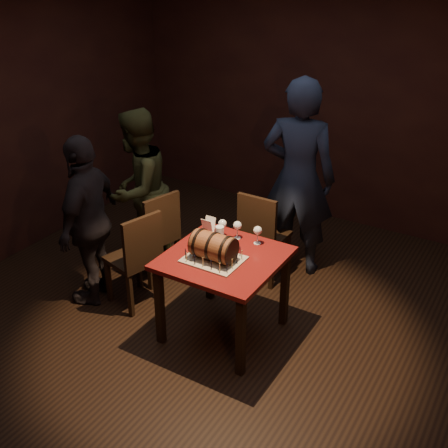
# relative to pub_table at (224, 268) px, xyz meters

# --- Properties ---
(room_shell) EXTENTS (5.04, 5.04, 2.80)m
(room_shell) POSITION_rel_pub_table_xyz_m (-0.12, 0.10, 0.76)
(room_shell) COLOR black
(room_shell) RESTS_ON ground
(pub_table) EXTENTS (0.90, 0.90, 0.75)m
(pub_table) POSITION_rel_pub_table_xyz_m (0.00, 0.00, 0.00)
(pub_table) COLOR #550E0E
(pub_table) RESTS_ON ground
(cake_board) EXTENTS (0.45, 0.35, 0.01)m
(cake_board) POSITION_rel_pub_table_xyz_m (-0.04, -0.09, 0.12)
(cake_board) COLOR #ADA08B
(cake_board) RESTS_ON pub_table
(barrel_cake) EXTENTS (0.40, 0.24, 0.24)m
(barrel_cake) POSITION_rel_pub_table_xyz_m (-0.04, -0.09, 0.23)
(barrel_cake) COLOR brown
(barrel_cake) RESTS_ON cake_board
(birthday_candles) EXTENTS (0.40, 0.30, 0.09)m
(birthday_candles) POSITION_rel_pub_table_xyz_m (-0.04, -0.09, 0.16)
(birthday_candles) COLOR #E5D488
(birthday_candles) RESTS_ON cake_board
(wine_glass_left) EXTENTS (0.07, 0.07, 0.16)m
(wine_glass_left) POSITION_rel_pub_table_xyz_m (-0.18, 0.28, 0.23)
(wine_glass_left) COLOR silver
(wine_glass_left) RESTS_ON pub_table
(wine_glass_mid) EXTENTS (0.07, 0.07, 0.16)m
(wine_glass_mid) POSITION_rel_pub_table_xyz_m (-0.06, 0.32, 0.23)
(wine_glass_mid) COLOR silver
(wine_glass_mid) RESTS_ON pub_table
(wine_glass_right) EXTENTS (0.07, 0.07, 0.16)m
(wine_glass_right) POSITION_rel_pub_table_xyz_m (0.13, 0.32, 0.23)
(wine_glass_right) COLOR silver
(wine_glass_right) RESTS_ON pub_table
(pint_of_ale) EXTENTS (0.07, 0.07, 0.15)m
(pint_of_ale) POSITION_rel_pub_table_xyz_m (-0.15, 0.18, 0.18)
(pint_of_ale) COLOR silver
(pint_of_ale) RESTS_ON pub_table
(menu_card) EXTENTS (0.10, 0.05, 0.13)m
(menu_card) POSITION_rel_pub_table_xyz_m (-0.33, 0.29, 0.17)
(menu_card) COLOR white
(menu_card) RESTS_ON pub_table
(chair_back) EXTENTS (0.41, 0.41, 0.93)m
(chair_back) POSITION_rel_pub_table_xyz_m (-0.13, 0.90, -0.12)
(chair_back) COLOR black
(chair_back) RESTS_ON ground
(chair_left_rear) EXTENTS (0.49, 0.49, 0.93)m
(chair_left_rear) POSITION_rel_pub_table_xyz_m (-0.98, 0.39, -0.12)
(chair_left_rear) COLOR black
(chair_left_rear) RESTS_ON ground
(chair_left_front) EXTENTS (0.49, 0.49, 0.93)m
(chair_left_front) POSITION_rel_pub_table_xyz_m (-0.86, -0.05, -0.12)
(chair_left_front) COLOR black
(chair_left_front) RESTS_ON ground
(person_back) EXTENTS (0.79, 0.60, 1.96)m
(person_back) POSITION_rel_pub_table_xyz_m (0.05, 1.29, 0.34)
(person_back) COLOR #1A2135
(person_back) RESTS_ON ground
(person_left_rear) EXTENTS (0.69, 0.85, 1.61)m
(person_left_rear) POSITION_rel_pub_table_xyz_m (-1.36, 0.60, 0.17)
(person_left_rear) COLOR #3A3B1D
(person_left_rear) RESTS_ON ground
(person_left_front) EXTENTS (0.62, 1.00, 1.58)m
(person_left_front) POSITION_rel_pub_table_xyz_m (-1.31, -0.15, 0.15)
(person_left_front) COLOR black
(person_left_front) RESTS_ON ground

